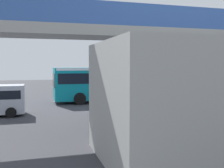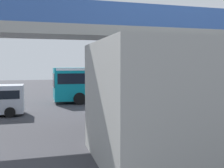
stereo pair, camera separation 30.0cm
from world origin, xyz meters
name	(u,v)px [view 1 (the left image)]	position (x,y,z in m)	size (l,w,h in m)	color
ground	(111,102)	(0.00, 0.00, 0.00)	(80.00, 80.00, 0.00)	#38383D
city_bus	(116,81)	(-0.70, -0.65, 1.88)	(11.54, 2.85, 3.15)	#0C8493
traffic_sign	(95,79)	(0.40, -4.79, 1.89)	(0.08, 0.60, 2.80)	slate
lane_dash_leftmost	(142,98)	(-4.00, -2.24, 0.00)	(2.00, 0.20, 0.01)	silver
lane_dash_left	(105,99)	(0.00, -2.24, 0.00)	(2.00, 0.20, 0.01)	silver
lane_dash_centre	(64,101)	(4.00, -2.24, 0.00)	(2.00, 0.20, 0.01)	silver
pedestrian_overpass	(160,41)	(0.00, 9.80, 4.73)	(30.35, 2.60, 6.39)	#9E9E99
station_building	(219,100)	(-0.01, 14.80, 2.10)	(9.00, 5.04, 4.20)	#9E9E99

